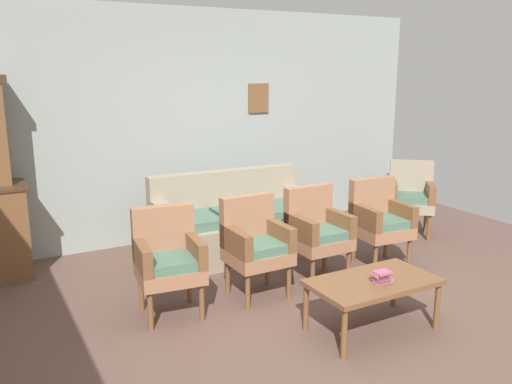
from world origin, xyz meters
name	(u,v)px	position (x,y,z in m)	size (l,w,h in m)	color
ground_plane	(316,319)	(0.00, 0.00, 0.00)	(7.68, 7.68, 0.00)	brown
wall_back_with_decor	(191,125)	(0.00, 2.63, 1.35)	(6.40, 0.09, 2.70)	#939E99
floral_couch	(235,225)	(0.14, 1.74, 0.33)	(1.80, 0.85, 0.90)	gray
armchair_row_middle	(168,257)	(-1.01, 0.70, 0.50)	(0.57, 0.55, 0.90)	#9E6B4C
armchair_by_doorway	(255,242)	(-0.19, 0.68, 0.50)	(0.53, 0.50, 0.90)	#9E6B4C
armchair_near_cabinet	(317,229)	(0.52, 0.74, 0.50)	(0.52, 0.49, 0.90)	#9E6B4C
armchair_near_couch_end	(380,219)	(1.30, 0.73, 0.50)	(0.56, 0.53, 0.90)	#9E6B4C
wingback_chair_by_fireplace	(411,195)	(2.36, 1.35, 0.50)	(0.71, 0.71, 0.90)	gray
coffee_table	(373,285)	(0.28, -0.35, 0.38)	(1.00, 0.56, 0.42)	brown
book_stack_on_table	(381,277)	(0.30, -0.42, 0.47)	(0.17, 0.12, 0.09)	#A56D8D
floor_vase_by_wall	(394,194)	(2.85, 2.15, 0.29)	(0.24, 0.24, 0.57)	#614E5B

